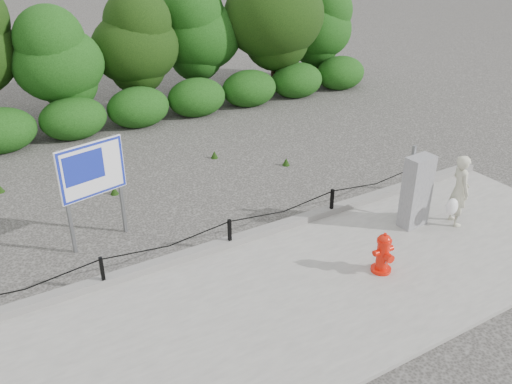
{
  "coord_description": "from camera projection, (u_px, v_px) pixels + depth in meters",
  "views": [
    {
      "loc": [
        -4.18,
        -7.96,
        5.87
      ],
      "look_at": [
        0.72,
        0.2,
        1.0
      ],
      "focal_mm": 38.0,
      "sensor_mm": 36.0,
      "label": 1
    }
  ],
  "objects": [
    {
      "name": "ground",
      "position": [
        230.0,
        250.0,
        10.67
      ],
      "size": [
        90.0,
        90.0,
        0.0
      ],
      "primitive_type": "plane",
      "color": "#2D2B28",
      "rests_on": "ground"
    },
    {
      "name": "sidewalk",
      "position": [
        287.0,
        304.0,
        9.12
      ],
      "size": [
        14.0,
        4.0,
        0.08
      ],
      "primitive_type": "cube",
      "color": "gray",
      "rests_on": "ground"
    },
    {
      "name": "curb",
      "position": [
        229.0,
        242.0,
        10.64
      ],
      "size": [
        14.0,
        0.22,
        0.14
      ],
      "primitive_type": "cube",
      "color": "slate",
      "rests_on": "sidewalk"
    },
    {
      "name": "chain_barrier",
      "position": [
        230.0,
        230.0,
        10.46
      ],
      "size": [
        10.06,
        0.06,
        0.6
      ],
      "color": "black",
      "rests_on": "sidewalk"
    },
    {
      "name": "treeline",
      "position": [
        125.0,
        38.0,
        16.9
      ],
      "size": [
        19.96,
        3.81,
        4.99
      ],
      "color": "black",
      "rests_on": "ground"
    },
    {
      "name": "fire_hydrant",
      "position": [
        383.0,
        253.0,
        9.72
      ],
      "size": [
        0.42,
        0.42,
        0.8
      ],
      "rotation": [
        0.0,
        0.0,
        -0.04
      ],
      "color": "red",
      "rests_on": "sidewalk"
    },
    {
      "name": "pedestrian",
      "position": [
        459.0,
        191.0,
        11.09
      ],
      "size": [
        0.77,
        0.66,
        1.53
      ],
      "rotation": [
        0.0,
        0.0,
        1.16
      ],
      "color": "beige",
      "rests_on": "sidewalk"
    },
    {
      "name": "utility_cabinet",
      "position": [
        416.0,
        192.0,
        11.03
      ],
      "size": [
        0.6,
        0.43,
        1.7
      ],
      "rotation": [
        0.0,
        0.0,
        0.06
      ],
      "color": "#999A9C",
      "rests_on": "sidewalk"
    },
    {
      "name": "advertising_sign",
      "position": [
        92.0,
        174.0,
        10.22
      ],
      "size": [
        1.32,
        0.37,
        2.14
      ],
      "rotation": [
        0.0,
        0.0,
        0.22
      ],
      "color": "slate",
      "rests_on": "ground"
    }
  ]
}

